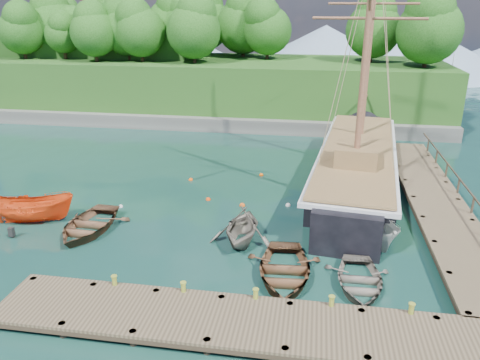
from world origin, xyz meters
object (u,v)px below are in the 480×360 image
object	(u,v)px
rowboat_3	(359,287)
schooner	(356,169)
motorboat_orange	(35,222)
rowboat_0	(89,231)
rowboat_2	(283,278)
rowboat_1	(242,242)
cabin_boat_white	(372,240)

from	to	relation	value
rowboat_3	schooner	distance (m)	12.78
rowboat_3	motorboat_orange	distance (m)	18.22
rowboat_0	rowboat_2	bearing A→B (deg)	-12.86
rowboat_2	motorboat_orange	world-z (taller)	motorboat_orange
rowboat_2	motorboat_orange	distance (m)	14.94
rowboat_3	motorboat_orange	xyz separation A→B (m)	(-17.84, 3.73, 0.00)
rowboat_2	rowboat_3	world-z (taller)	rowboat_2
rowboat_0	rowboat_3	bearing A→B (deg)	-10.03
rowboat_0	schooner	bearing A→B (deg)	35.03
rowboat_0	rowboat_1	distance (m)	8.54
cabin_boat_white	rowboat_0	bearing A→B (deg)	168.93
rowboat_0	cabin_boat_white	distance (m)	15.37
cabin_boat_white	rowboat_3	bearing A→B (deg)	-119.14
rowboat_0	motorboat_orange	size ratio (longest dim) A/B	1.06
rowboat_2	rowboat_0	bearing A→B (deg)	161.14
rowboat_0	rowboat_1	bearing A→B (deg)	3.10
motorboat_orange	rowboat_3	bearing A→B (deg)	-115.32
motorboat_orange	rowboat_0	bearing A→B (deg)	-113.18
rowboat_0	rowboat_2	xyz separation A→B (m)	(10.94, -2.96, 0.00)
rowboat_2	cabin_boat_white	world-z (taller)	cabin_boat_white
rowboat_1	cabin_boat_white	distance (m)	6.89
cabin_boat_white	motorboat_orange	bearing A→B (deg)	166.10
rowboat_2	schooner	distance (m)	13.23
rowboat_1	motorboat_orange	size ratio (longest dim) A/B	0.85
rowboat_0	rowboat_3	xyz separation A→B (m)	(14.28, -3.12, 0.00)
rowboat_0	schooner	distance (m)	17.79
rowboat_2	motorboat_orange	bearing A→B (deg)	162.47
schooner	rowboat_2	bearing A→B (deg)	-100.89
schooner	cabin_boat_white	bearing A→B (deg)	-80.64
rowboat_0	cabin_boat_white	world-z (taller)	cabin_boat_white
rowboat_0	motorboat_orange	distance (m)	3.61
rowboat_3	schooner	xyz separation A→B (m)	(0.65, 12.72, 1.11)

